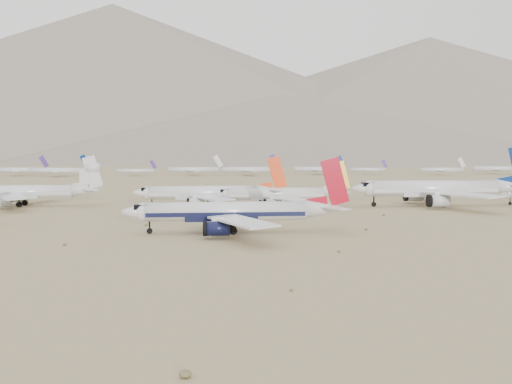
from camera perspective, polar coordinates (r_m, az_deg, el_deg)
ground at (r=136.98m, az=1.25°, el=-4.06°), size 7000.00×7000.00×0.00m
main_airliner at (r=135.89m, az=-2.06°, el=-2.01°), size 51.33×50.13×18.11m
row2_navy_widebody at (r=210.54m, az=18.00°, el=0.30°), size 61.11×59.76×21.74m
row2_gold_tail at (r=196.82m, az=2.51°, el=-0.22°), size 45.31×44.31×16.13m
row2_orange_tail at (r=196.12m, az=-4.67°, el=-0.10°), size 49.84×48.76×17.78m
row2_white_trijet at (r=215.04m, az=-22.05°, el=0.04°), size 50.77×49.62×17.99m
distant_storage_row at (r=454.34m, az=4.98°, el=2.27°), size 669.86×67.16×14.50m
mountain_range at (r=1792.92m, az=-2.30°, el=9.67°), size 7354.00×3024.00×470.00m
foothills at (r=1349.08m, az=18.77°, el=6.01°), size 4637.50×1395.00×155.00m
desert_scrub at (r=110.05m, az=-3.02°, el=-5.95°), size 247.37×121.67×0.63m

